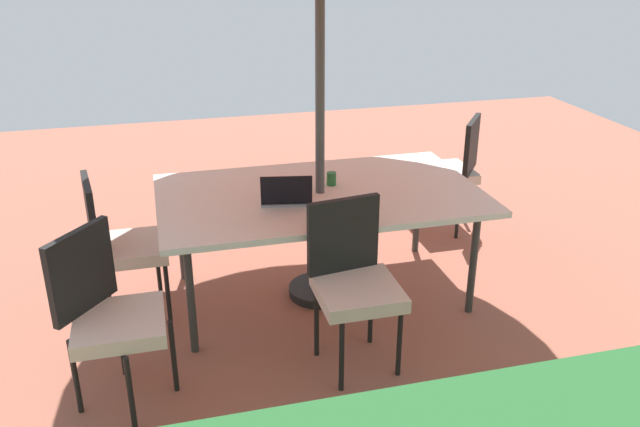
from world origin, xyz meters
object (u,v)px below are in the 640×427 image
(dining_table, at_px, (320,198))
(chair_northeast, at_px, (109,311))
(chair_north, at_px, (354,277))
(laptop, at_px, (286,196))
(chair_east, at_px, (119,241))
(cup, at_px, (331,179))
(chair_southwest, at_px, (452,167))

(dining_table, distance_m, chair_northeast, 1.59)
(chair_north, relative_size, laptop, 2.72)
(chair_east, relative_size, cup, 10.97)
(chair_southwest, distance_m, laptop, 1.89)
(chair_east, height_order, chair_northeast, same)
(dining_table, bearing_deg, chair_east, -1.70)
(chair_east, xyz_separation_m, cup, (-1.42, -0.07, 0.26))
(chair_northeast, bearing_deg, cup, -18.49)
(chair_southwest, xyz_separation_m, chair_east, (2.66, 0.79, 0.00))
(dining_table, bearing_deg, chair_southwest, -148.55)
(chair_north, relative_size, cup, 10.97)
(dining_table, distance_m, cup, 0.18)
(chair_southwest, height_order, chair_north, same)
(chair_southwest, distance_m, chair_east, 2.77)
(laptop, bearing_deg, dining_table, -141.13)
(cup, bearing_deg, chair_north, 82.55)
(chair_north, bearing_deg, laptop, 102.40)
(chair_southwest, height_order, chair_east, same)
(chair_east, bearing_deg, cup, -94.76)
(chair_northeast, bearing_deg, chair_east, 36.26)
(dining_table, relative_size, chair_north, 2.17)
(chair_northeast, height_order, chair_north, same)
(chair_northeast, bearing_deg, chair_north, -50.06)
(chair_east, relative_size, chair_north, 1.00)
(chair_northeast, distance_m, chair_north, 1.34)
(chair_east, distance_m, chair_northeast, 0.86)
(chair_southwest, bearing_deg, chair_northeast, -21.65)
(chair_southwest, height_order, laptop, laptop)
(chair_southwest, bearing_deg, dining_table, -21.62)
(chair_east, xyz_separation_m, chair_north, (-1.30, 0.83, 0.00))
(chair_east, bearing_deg, chair_north, -130.46)
(dining_table, relative_size, chair_northeast, 2.17)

